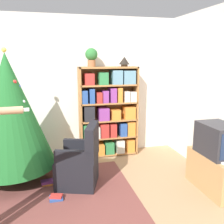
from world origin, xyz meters
name	(u,v)px	position (x,y,z in m)	size (l,w,h in m)	color
ground_plane	(97,215)	(0.00, 0.00, 0.00)	(14.00, 14.00, 0.00)	#9E7A56
wall_back	(75,87)	(0.00, 2.10, 1.30)	(8.00, 0.10, 2.60)	silver
area_rug	(39,204)	(-0.68, 0.41, 0.00)	(2.58, 2.16, 0.01)	brown
bookshelf	(109,113)	(0.59, 1.86, 0.82)	(1.09, 0.32, 1.69)	#A8703D
tv_stand	(215,172)	(1.72, 0.19, 0.26)	(0.40, 0.84, 0.52)	tan
television	(218,140)	(1.72, 0.19, 0.74)	(0.40, 0.56, 0.44)	#28282D
game_remote	(221,162)	(1.60, -0.06, 0.54)	(0.04, 0.12, 0.02)	white
christmas_tree	(9,112)	(-1.06, 1.24, 1.07)	(1.28, 1.28, 1.99)	#4C3323
armchair	(80,164)	(-0.10, 0.80, 0.32)	(0.72, 0.71, 0.92)	black
potted_plant	(91,56)	(0.28, 1.87, 1.88)	(0.22, 0.22, 0.33)	#935B38
table_lamp	(124,61)	(0.89, 1.87, 1.79)	(0.20, 0.20, 0.18)	#473828
book_pile_near_tree	(48,182)	(-0.57, 0.92, 0.03)	(0.20, 0.14, 0.06)	orange
book_pile_by_chair	(56,197)	(-0.46, 0.48, 0.03)	(0.18, 0.15, 0.06)	#284C93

